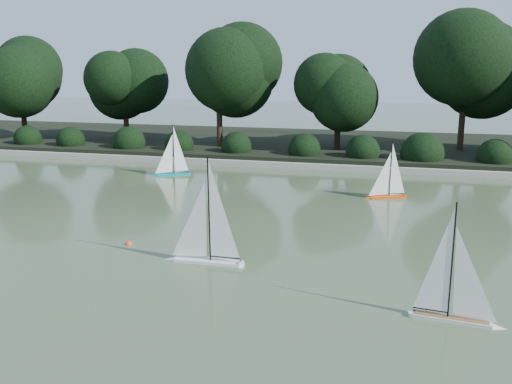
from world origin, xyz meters
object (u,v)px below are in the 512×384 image
(sailboat_white_a, at_px, (201,245))
(race_buoy, at_px, (129,244))
(sailboat_white_b, at_px, (460,303))
(sailboat_orange, at_px, (385,188))
(sailboat_teal, at_px, (170,167))

(sailboat_white_a, height_order, race_buoy, sailboat_white_a)
(sailboat_white_b, distance_m, sailboat_orange, 6.69)
(race_buoy, bearing_deg, sailboat_teal, 106.55)
(sailboat_white_a, height_order, sailboat_orange, sailboat_white_a)
(sailboat_teal, bearing_deg, sailboat_white_a, -63.16)
(sailboat_white_a, distance_m, sailboat_white_b, 4.02)
(sailboat_orange, distance_m, race_buoy, 6.39)
(sailboat_white_a, xyz_separation_m, race_buoy, (-1.56, 0.55, -0.29))
(sailboat_teal, height_order, race_buoy, sailboat_teal)
(sailboat_white_a, bearing_deg, sailboat_teal, 116.84)
(sailboat_white_a, height_order, sailboat_white_b, sailboat_white_a)
(sailboat_teal, bearing_deg, race_buoy, -73.45)
(race_buoy, bearing_deg, sailboat_white_a, -19.59)
(sailboat_white_a, relative_size, race_buoy, 14.42)
(sailboat_orange, distance_m, sailboat_teal, 6.18)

